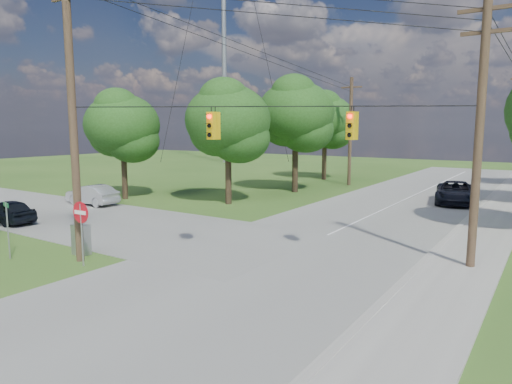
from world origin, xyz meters
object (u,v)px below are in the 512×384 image
Objects in this scene: car_main_north at (455,193)px; control_cabinet at (81,240)px; car_cross_silver at (92,195)px; pole_sw at (72,106)px; car_cross_dark at (8,211)px; do_not_enter_sign at (81,220)px; pole_north_w at (350,131)px; pole_ne at (480,126)px.

car_main_north is 4.30× the size of control_cabinet.
pole_sw is at bearing 51.20° from car_cross_silver.
car_cross_dark is 0.93× the size of car_cross_silver.
car_cross_silver is (-11.09, 8.90, -5.49)m from pole_sw.
pole_north_w is at bearing 89.47° from do_not_enter_sign.
car_cross_dark is 9.17m from control_cabinet.
pole_ne is 2.47× the size of car_cross_silver.
pole_sw is 15.51m from pole_ne.
pole_sw is 2.82× the size of car_cross_silver.
pole_sw is at bearing -33.05° from control_cabinet.
do_not_enter_sign is at bearing -147.93° from pole_ne.
pole_sw reaches higher than pole_ne.
pole_ne reaches higher than control_cabinet.
car_cross_silver is at bearing 139.14° from do_not_enter_sign.
do_not_enter_sign reaches higher than car_main_north.
car_main_north is (21.19, 14.64, 0.08)m from car_cross_silver.
pole_north_w reaches higher than car_cross_silver.
car_main_north is 2.20× the size of do_not_enter_sign.
car_cross_silver is at bearing -166.84° from car_cross_dark.
do_not_enter_sign reaches higher than control_cabinet.
control_cabinet is at bearing 143.54° from do_not_enter_sign.
car_cross_dark is at bearing 162.90° from do_not_enter_sign.
car_main_north reaches higher than car_cross_silver.
pole_ne reaches higher than pole_north_w.
car_cross_silver is (-24.59, 1.30, -4.73)m from pole_ne.
pole_ne is 2.66× the size of car_cross_dark.
do_not_enter_sign is at bearing -28.15° from pole_sw.
control_cabinet is (-14.25, -7.00, -4.81)m from pole_ne.
car_main_north is at bearing -30.01° from pole_north_w.
car_cross_dark is at bearing -108.94° from pole_north_w.
do_not_enter_sign is at bearing -28.16° from control_cabinet.
control_cabinet is 0.51× the size of do_not_enter_sign.
pole_sw is 11.45m from car_cross_dark.
pole_ne is 24.33m from car_cross_dark.
do_not_enter_sign is at bearing 51.79° from car_cross_silver.
do_not_enter_sign is (-12.76, -8.00, -3.60)m from pole_ne.
car_main_north is at bearing 124.57° from car_cross_silver.
pole_sw is at bearing -89.23° from pole_north_w.
car_cross_silver reaches higher than car_cross_dark.
pole_sw is at bearing 78.53° from car_cross_dark.
car_main_north is 25.72m from do_not_enter_sign.
car_cross_silver is 13.26m from control_cabinet.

